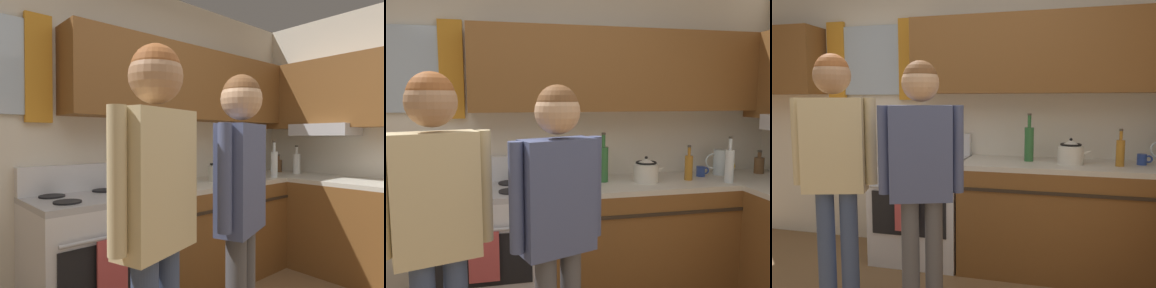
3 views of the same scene
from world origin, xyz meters
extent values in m
cube|color=silver|center=(0.00, 1.90, 1.30)|extent=(4.60, 0.10, 2.60)
cube|color=orange|center=(-0.48, 1.82, 1.78)|extent=(0.18, 0.04, 0.75)
cube|color=brown|center=(0.97, 1.69, 1.78)|extent=(2.65, 0.32, 0.64)
cube|color=brown|center=(2.14, 0.99, 1.75)|extent=(0.32, 1.41, 0.70)
cube|color=#B7B7BC|center=(2.08, 1.05, 1.38)|extent=(0.40, 0.60, 0.12)
cube|color=brown|center=(1.22, 1.54, 0.43)|extent=(2.16, 0.62, 0.86)
cube|color=beige|center=(1.22, 1.54, 0.88)|extent=(2.16, 0.62, 0.04)
cube|color=brown|center=(1.99, 0.55, 0.43)|extent=(0.62, 1.35, 0.86)
cube|color=beige|center=(1.99, 0.55, 0.88)|extent=(0.62, 1.35, 0.04)
cube|color=#2D2319|center=(1.22, 1.23, 0.72)|extent=(2.04, 0.01, 0.02)
cube|color=silver|center=(-0.26, 1.54, 0.43)|extent=(0.76, 0.62, 0.86)
cube|color=black|center=(-0.26, 1.23, 0.48)|extent=(0.64, 0.01, 0.36)
cylinder|color=#ADADB2|center=(-0.26, 1.20, 0.70)|extent=(0.64, 0.02, 0.02)
cube|color=#ADADB2|center=(-0.26, 1.54, 0.88)|extent=(0.76, 0.62, 0.04)
cube|color=silver|center=(-0.26, 1.81, 1.00)|extent=(0.76, 0.08, 0.20)
cylinder|color=black|center=(-0.45, 1.40, 0.91)|extent=(0.17, 0.17, 0.01)
cylinder|color=black|center=(-0.07, 1.40, 0.91)|extent=(0.17, 0.17, 0.01)
cylinder|color=black|center=(-0.45, 1.68, 0.91)|extent=(0.17, 0.17, 0.01)
cylinder|color=black|center=(-0.07, 1.68, 0.91)|extent=(0.17, 0.17, 0.01)
cube|color=#CC4C4C|center=(-0.26, 1.19, 0.52)|extent=(0.20, 0.02, 0.34)
cylinder|color=silver|center=(1.63, 1.35, 1.03)|extent=(0.07, 0.07, 0.26)
cylinder|color=silver|center=(1.63, 1.35, 1.21)|extent=(0.03, 0.03, 0.09)
cylinder|color=#3F382D|center=(1.63, 1.35, 1.26)|extent=(0.03, 0.03, 0.02)
cylinder|color=white|center=(2.10, 1.38, 1.01)|extent=(0.08, 0.08, 0.22)
cylinder|color=white|center=(2.10, 1.38, 1.16)|extent=(0.03, 0.03, 0.08)
cylinder|color=#3F382D|center=(2.10, 1.38, 1.21)|extent=(0.03, 0.03, 0.02)
cylinder|color=#B27223|center=(1.37, 1.50, 1.00)|extent=(0.06, 0.06, 0.20)
cylinder|color=#B27223|center=(1.37, 1.50, 1.14)|extent=(0.02, 0.02, 0.07)
cylinder|color=#3F382D|center=(1.37, 1.50, 1.18)|extent=(0.03, 0.03, 0.02)
cylinder|color=brown|center=(2.12, 1.63, 0.97)|extent=(0.08, 0.08, 0.14)
cylinder|color=brown|center=(2.12, 1.63, 1.06)|extent=(0.03, 0.03, 0.05)
cylinder|color=#3F382D|center=(2.12, 1.63, 1.10)|extent=(0.04, 0.04, 0.02)
cylinder|color=#2D6633|center=(0.67, 1.59, 1.04)|extent=(0.08, 0.08, 0.28)
cylinder|color=#2D6633|center=(0.67, 1.59, 1.23)|extent=(0.03, 0.03, 0.10)
cylinder|color=#3F382D|center=(0.67, 1.59, 1.29)|extent=(0.03, 0.03, 0.02)
cylinder|color=#2D479E|center=(1.54, 1.62, 0.94)|extent=(0.07, 0.07, 0.08)
torus|color=#2D479E|center=(1.59, 1.62, 0.95)|extent=(0.06, 0.01, 0.06)
cylinder|color=gold|center=(1.88, 1.75, 0.95)|extent=(0.08, 0.08, 0.09)
torus|color=gold|center=(1.93, 1.75, 0.95)|extent=(0.06, 0.01, 0.06)
cylinder|color=silver|center=(1.00, 1.52, 0.97)|extent=(0.20, 0.20, 0.14)
cone|color=silver|center=(1.00, 1.52, 1.06)|extent=(0.18, 0.18, 0.05)
sphere|color=black|center=(1.00, 1.52, 1.09)|extent=(0.02, 0.02, 0.02)
cone|color=silver|center=(1.13, 1.52, 1.00)|extent=(0.09, 0.04, 0.07)
torus|color=black|center=(1.00, 1.52, 1.05)|extent=(0.17, 0.17, 0.02)
cylinder|color=silver|center=(1.74, 1.65, 1.01)|extent=(0.11, 0.11, 0.22)
torus|color=silver|center=(1.67, 1.65, 1.02)|extent=(0.14, 0.02, 0.14)
cube|color=#D1BC8C|center=(-0.43, 0.49, 1.12)|extent=(0.41, 0.26, 0.59)
cylinder|color=#D1BC8C|center=(-0.22, 0.55, 1.15)|extent=(0.07, 0.07, 0.54)
cylinder|color=#D1BC8C|center=(-0.65, 0.43, 1.15)|extent=(0.07, 0.07, 0.54)
sphere|color=#A87A56|center=(-0.43, 0.49, 1.55)|extent=(0.23, 0.23, 0.23)
sphere|color=brown|center=(-0.43, 0.49, 1.58)|extent=(0.21, 0.21, 0.21)
cube|color=#47517A|center=(0.13, 0.51, 1.09)|extent=(0.40, 0.27, 0.57)
cylinder|color=#47517A|center=(0.34, 0.59, 1.11)|extent=(0.07, 0.07, 0.52)
cylinder|color=#47517A|center=(-0.07, 0.44, 1.11)|extent=(0.07, 0.07, 0.52)
sphere|color=tan|center=(0.13, 0.51, 1.50)|extent=(0.22, 0.22, 0.22)
sphere|color=brown|center=(0.13, 0.51, 1.53)|extent=(0.20, 0.20, 0.20)
camera|label=1|loc=(-1.24, -0.65, 1.30)|focal=31.70mm
camera|label=2|loc=(-0.15, -1.29, 1.57)|focal=35.70mm
camera|label=3|loc=(0.96, -1.64, 1.40)|focal=36.59mm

